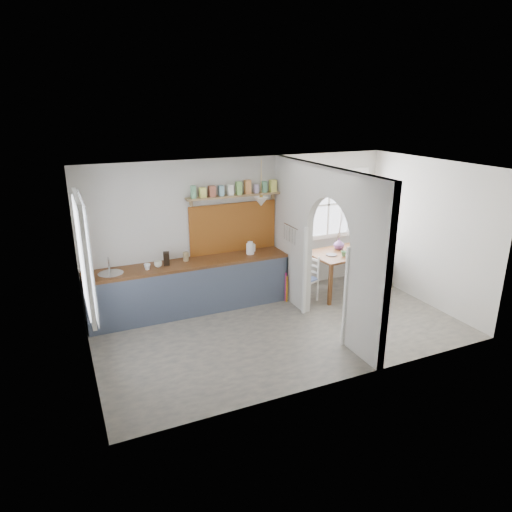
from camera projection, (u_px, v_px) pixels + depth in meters
name	position (u px, v px, depth m)	size (l,w,h in m)	color
floor	(282.00, 330.00, 7.40)	(5.80, 3.20, 0.01)	gray
ceiling	(285.00, 168.00, 6.57)	(5.80, 3.20, 0.01)	beige
walls	(283.00, 254.00, 6.99)	(5.81, 3.21, 2.60)	beige
partition	(321.00, 238.00, 7.26)	(0.12, 3.20, 2.60)	beige
kitchen_window	(82.00, 256.00, 5.76)	(0.10, 1.16, 1.50)	white
nook_window	(329.00, 205.00, 8.94)	(1.76, 0.10, 1.30)	white
counter	(190.00, 286.00, 7.97)	(3.50, 0.60, 0.90)	brown
sink	(111.00, 274.00, 7.30)	(0.40, 0.40, 0.02)	#B7B7B7
backsplash	(233.00, 228.00, 8.25)	(1.65, 0.03, 0.90)	#984419
shelf	(235.00, 192.00, 7.97)	(1.75, 0.20, 0.21)	#A17F52
pendant_lamp	(261.00, 202.00, 7.86)	(0.26, 0.26, 0.16)	white
utensil_rail	(291.00, 226.00, 7.95)	(0.02, 0.02, 0.50)	#B7B7B7
dining_table	(342.00, 272.00, 8.77)	(1.30, 0.87, 0.81)	brown
chair_left	(304.00, 279.00, 8.37)	(0.39, 0.39, 0.85)	white
chair_right	(379.00, 260.00, 9.15)	(0.46, 0.46, 1.01)	white
kettle	(250.00, 248.00, 8.21)	(0.19, 0.15, 0.23)	white
mug_a	(147.00, 267.00, 7.45)	(0.11, 0.11, 0.10)	white
mug_b	(158.00, 264.00, 7.58)	(0.13, 0.13, 0.10)	#EAEBCA
knife_block	(166.00, 259.00, 7.67)	(0.10, 0.14, 0.22)	black
jar	(186.00, 257.00, 7.86)	(0.10, 0.10, 0.16)	#8D784F
towel_magenta	(286.00, 287.00, 8.39)	(0.02, 0.03, 0.56)	#CE2871
towel_orange	(287.00, 289.00, 8.36)	(0.02, 0.03, 0.50)	orange
bowl	(359.00, 250.00, 8.64)	(0.26, 0.26, 0.06)	silver
table_cup	(344.00, 254.00, 8.39)	(0.10, 0.10, 0.09)	#58925B
plate	(331.00, 255.00, 8.45)	(0.20, 0.20, 0.02)	#3B3334
vase	(339.00, 244.00, 8.78)	(0.21, 0.21, 0.21)	#774884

